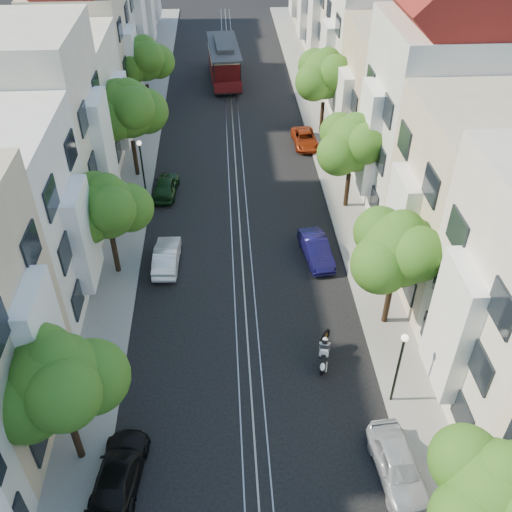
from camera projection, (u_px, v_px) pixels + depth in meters
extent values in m
plane|color=black|center=(235.00, 153.00, 44.39)|extent=(200.00, 200.00, 0.00)
cube|color=gray|center=(327.00, 150.00, 44.70)|extent=(2.50, 80.00, 0.12)
cube|color=gray|center=(141.00, 155.00, 44.00)|extent=(2.50, 80.00, 0.12)
cube|color=gray|center=(228.00, 153.00, 44.35)|extent=(0.06, 80.00, 0.02)
cube|color=gray|center=(235.00, 153.00, 44.38)|extent=(0.06, 80.00, 0.02)
cube|color=gray|center=(242.00, 153.00, 44.41)|extent=(0.06, 80.00, 0.02)
cube|color=tan|center=(235.00, 153.00, 44.38)|extent=(0.08, 80.00, 0.01)
cube|color=white|center=(453.00, 327.00, 23.14)|extent=(0.90, 3.04, 6.05)
cube|color=beige|center=(475.00, 207.00, 29.35)|extent=(7.00, 8.00, 10.00)
cube|color=white|center=(400.00, 223.00, 29.66)|extent=(0.90, 3.04, 5.50)
cube|color=silver|center=(432.00, 122.00, 34.98)|extent=(7.00, 8.00, 12.00)
cube|color=white|center=(369.00, 138.00, 35.40)|extent=(0.90, 3.04, 6.60)
cube|color=#C6B28C|center=(395.00, 94.00, 42.17)|extent=(7.00, 8.00, 9.00)
cube|color=white|center=(344.00, 104.00, 42.44)|extent=(0.90, 3.04, 4.95)
cube|color=white|center=(373.00, 48.00, 47.96)|extent=(7.00, 8.00, 10.50)
cube|color=white|center=(327.00, 58.00, 48.30)|extent=(0.90, 3.04, 5.78)
cube|color=beige|center=(354.00, 14.00, 53.91)|extent=(7.00, 8.00, 11.50)
cube|color=white|center=(314.00, 25.00, 54.30)|extent=(0.90, 3.04, 6.32)
cube|color=silver|center=(339.00, 2.00, 60.79)|extent=(7.00, 8.00, 9.50)
cube|color=white|center=(303.00, 10.00, 61.08)|extent=(0.90, 3.04, 5.23)
cube|color=white|center=(44.00, 347.00, 22.40)|extent=(0.90, 3.04, 5.93)
cube|color=white|center=(1.00, 226.00, 28.25)|extent=(7.00, 8.00, 9.80)
cube|color=white|center=(82.00, 236.00, 28.92)|extent=(0.90, 3.04, 5.39)
cube|color=beige|center=(36.00, 135.00, 33.90)|extent=(7.00, 8.00, 11.76)
cube|color=white|center=(103.00, 147.00, 34.66)|extent=(0.90, 3.04, 6.47)
cube|color=silver|center=(67.00, 103.00, 41.07)|extent=(7.00, 8.00, 8.82)
cube|color=white|center=(122.00, 111.00, 41.69)|extent=(0.90, 3.04, 4.85)
cube|color=beige|center=(85.00, 55.00, 46.87)|extent=(7.00, 8.00, 10.29)
cube|color=white|center=(132.00, 64.00, 47.56)|extent=(0.90, 3.04, 5.66)
cube|color=silver|center=(99.00, 20.00, 52.82)|extent=(7.00, 8.00, 11.27)
cube|color=white|center=(141.00, 29.00, 53.56)|extent=(0.90, 3.04, 6.20)
cube|color=#C6B28C|center=(112.00, 7.00, 59.69)|extent=(7.00, 8.00, 9.31)
cube|color=white|center=(149.00, 14.00, 60.33)|extent=(0.90, 3.04, 5.12)
sphere|color=#274F13|center=(495.00, 493.00, 17.71)|extent=(3.38, 3.38, 3.38)
sphere|color=#274F13|center=(505.00, 475.00, 17.23)|extent=(2.03, 2.03, 2.03)
cylinder|color=black|center=(387.00, 303.00, 29.04)|extent=(0.30, 0.30, 2.45)
sphere|color=#274F13|center=(398.00, 249.00, 26.89)|extent=(3.64, 3.64, 3.64)
sphere|color=#274F13|center=(416.00, 249.00, 27.58)|extent=(2.91, 2.91, 2.91)
sphere|color=#274F13|center=(381.00, 264.00, 26.48)|extent=(2.84, 2.84, 2.84)
sphere|color=#274F13|center=(402.00, 233.00, 26.41)|extent=(2.18, 2.18, 2.18)
cylinder|color=black|center=(347.00, 190.00, 37.66)|extent=(0.30, 0.30, 2.38)
sphere|color=#274F13|center=(352.00, 144.00, 35.57)|extent=(3.54, 3.54, 3.54)
sphere|color=#274F13|center=(367.00, 145.00, 36.27)|extent=(2.83, 2.83, 2.83)
sphere|color=#274F13|center=(339.00, 154.00, 35.17)|extent=(2.76, 2.76, 2.76)
sphere|color=#274F13|center=(355.00, 130.00, 35.10)|extent=(2.12, 2.12, 2.12)
cylinder|color=black|center=(322.00, 117.00, 46.22)|extent=(0.30, 0.30, 2.52)
sphere|color=#274F13|center=(325.00, 74.00, 44.01)|extent=(3.74, 3.74, 3.74)
sphere|color=#274F13|center=(338.00, 77.00, 44.70)|extent=(3.00, 3.00, 3.00)
sphere|color=#274F13|center=(314.00, 82.00, 43.60)|extent=(2.92, 2.92, 2.92)
sphere|color=#274F13|center=(327.00, 62.00, 43.53)|extent=(2.25, 2.25, 2.25)
cylinder|color=black|center=(76.00, 438.00, 22.86)|extent=(0.30, 0.30, 2.45)
sphere|color=#274F13|center=(57.00, 382.00, 20.71)|extent=(3.64, 3.64, 3.64)
sphere|color=#274F13|center=(92.00, 377.00, 21.41)|extent=(2.91, 2.91, 2.91)
sphere|color=#274F13|center=(28.00, 404.00, 20.31)|extent=(2.84, 2.84, 2.84)
sphere|color=#274F13|center=(55.00, 363.00, 20.24)|extent=(2.18, 2.18, 2.18)
cylinder|color=black|center=(116.00, 255.00, 32.31)|extent=(0.30, 0.30, 2.27)
sphere|color=#274F13|center=(106.00, 207.00, 30.31)|extent=(3.38, 3.38, 3.38)
sphere|color=#274F13|center=(129.00, 208.00, 31.00)|extent=(2.70, 2.70, 2.70)
sphere|color=#274F13|center=(87.00, 220.00, 29.90)|extent=(2.64, 2.64, 2.64)
sphere|color=#274F13|center=(106.00, 192.00, 29.83)|extent=(2.03, 2.03, 2.03)
cylinder|color=black|center=(135.00, 158.00, 40.80)|extent=(0.30, 0.30, 2.62)
sphere|color=#274F13|center=(128.00, 109.00, 38.50)|extent=(3.90, 3.90, 3.90)
sphere|color=#274F13|center=(146.00, 111.00, 39.19)|extent=(3.12, 3.12, 3.12)
sphere|color=#274F13|center=(113.00, 118.00, 38.09)|extent=(3.04, 3.04, 3.04)
sphere|color=#274F13|center=(128.00, 96.00, 38.02)|extent=(2.34, 2.34, 2.34)
cylinder|color=black|center=(149.00, 98.00, 49.48)|extent=(0.30, 0.30, 2.38)
sphere|color=#274F13|center=(144.00, 59.00, 47.39)|extent=(3.54, 3.54, 3.54)
sphere|color=#274F13|center=(158.00, 62.00, 48.08)|extent=(2.83, 2.83, 2.83)
sphere|color=#274F13|center=(132.00, 66.00, 46.98)|extent=(2.76, 2.76, 2.76)
sphere|color=#274F13|center=(144.00, 48.00, 46.92)|extent=(2.12, 2.12, 2.12)
cylinder|color=black|center=(397.00, 370.00, 24.60)|extent=(0.12, 0.12, 4.00)
sphere|color=#FFF2CC|center=(405.00, 338.00, 23.36)|extent=(0.32, 0.32, 0.32)
cylinder|color=black|center=(143.00, 170.00, 38.07)|extent=(0.12, 0.12, 4.00)
sphere|color=#FFF2CC|center=(139.00, 143.00, 36.83)|extent=(0.32, 0.32, 0.32)
torus|color=black|center=(322.00, 367.00, 27.06)|extent=(0.34, 0.84, 0.83)
torus|color=black|center=(325.00, 336.00, 27.76)|extent=(0.59, 0.73, 0.80)
ellipsoid|color=white|center=(324.00, 349.00, 27.26)|extent=(0.72, 1.20, 0.92)
ellipsoid|color=white|center=(324.00, 350.00, 26.91)|extent=(0.53, 0.69, 0.52)
cube|color=black|center=(323.00, 360.00, 26.66)|extent=(0.36, 0.63, 0.36)
cube|color=silver|center=(324.00, 349.00, 26.83)|extent=(0.49, 0.69, 0.32)
sphere|color=black|center=(325.00, 342.00, 27.02)|extent=(0.29, 0.29, 0.29)
cube|color=black|center=(225.00, 75.00, 55.83)|extent=(3.09, 9.05, 0.33)
cube|color=#500D0F|center=(224.00, 62.00, 55.00)|extent=(3.00, 5.72, 2.67)
cube|color=beige|center=(224.00, 51.00, 54.38)|extent=(3.06, 5.78, 0.67)
cube|color=#2D2D30|center=(224.00, 46.00, 54.10)|extent=(3.31, 9.06, 0.20)
cube|color=#2D2D30|center=(223.00, 43.00, 53.93)|extent=(1.86, 5.10, 0.39)
imported|color=#AAAEB6|center=(398.00, 465.00, 22.63)|extent=(1.94, 4.15, 1.38)
imported|color=#0E0B39|center=(316.00, 250.00, 33.69)|extent=(1.86, 4.04, 1.28)
imported|color=maroon|center=(305.00, 139.00, 45.07)|extent=(1.96, 3.95, 1.08)
imported|color=black|center=(119.00, 472.00, 22.47)|extent=(2.27, 4.45, 1.24)
imported|color=silver|center=(167.00, 256.00, 33.18)|extent=(1.50, 3.94, 1.28)
imported|color=black|center=(166.00, 186.00, 39.31)|extent=(1.86, 3.92, 1.30)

